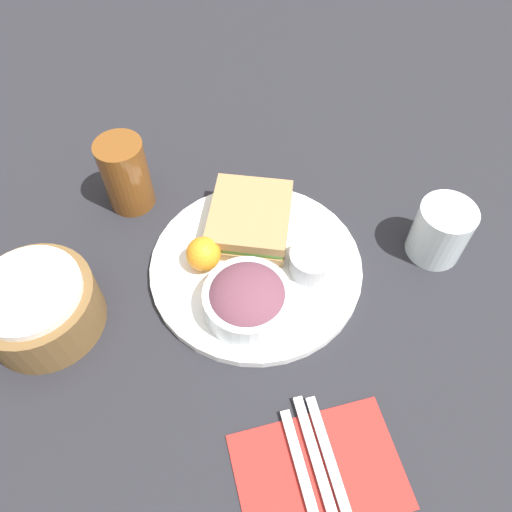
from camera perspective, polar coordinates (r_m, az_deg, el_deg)
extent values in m
plane|color=#232328|center=(0.75, 0.00, -1.51)|extent=(4.00, 4.00, 0.00)
cylinder|color=white|center=(0.75, 0.00, -1.20)|extent=(0.32, 0.32, 0.01)
cube|color=#A37A4C|center=(0.78, -0.70, 3.65)|extent=(0.17, 0.16, 0.02)
cube|color=#6BB24C|center=(0.77, -0.71, 4.28)|extent=(0.16, 0.16, 0.01)
cube|color=#A37A4C|center=(0.76, -0.72, 4.93)|extent=(0.17, 0.16, 0.02)
cylinder|color=silver|center=(0.68, -1.00, -5.19)|extent=(0.12, 0.12, 0.04)
ellipsoid|color=brown|center=(0.67, -1.01, -4.76)|extent=(0.11, 0.11, 0.06)
cylinder|color=#99999E|center=(0.73, 6.40, -0.63)|extent=(0.07, 0.07, 0.04)
sphere|color=orange|center=(0.72, -6.03, 0.25)|extent=(0.05, 0.05, 0.05)
cylinder|color=brown|center=(0.82, -14.65, 8.99)|extent=(0.07, 0.07, 0.12)
cylinder|color=brown|center=(0.74, -23.48, -5.44)|extent=(0.16, 0.16, 0.07)
cylinder|color=white|center=(0.70, -24.63, -3.66)|extent=(0.14, 0.14, 0.01)
cube|color=#B22823|center=(0.64, 6.97, -23.25)|extent=(0.13, 0.20, 0.00)
cube|color=silver|center=(0.64, 8.66, -22.70)|extent=(0.17, 0.01, 0.01)
cube|color=silver|center=(0.64, 7.01, -23.17)|extent=(0.18, 0.01, 0.01)
cube|color=silver|center=(0.64, 5.34, -23.62)|extent=(0.15, 0.01, 0.01)
cylinder|color=silver|center=(0.79, 20.34, 2.67)|extent=(0.08, 0.08, 0.09)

